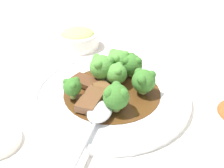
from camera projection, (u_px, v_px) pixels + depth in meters
name	position (u px, v px, depth m)	size (l,w,h in m)	color
ground_plane	(112.00, 98.00, 0.54)	(4.00, 4.00, 0.00)	silver
main_plate	(112.00, 94.00, 0.53)	(0.32, 0.32, 0.02)	white
beef_strip_0	(110.00, 93.00, 0.51)	(0.06, 0.08, 0.01)	brown
beef_strip_1	(88.00, 83.00, 0.54)	(0.05, 0.08, 0.01)	#56331E
beef_strip_2	(91.00, 100.00, 0.49)	(0.07, 0.04, 0.01)	brown
broccoli_floret_0	(144.00, 80.00, 0.51)	(0.05, 0.05, 0.05)	#8EB756
broccoli_floret_1	(115.00, 73.00, 0.53)	(0.04, 0.04, 0.05)	#8EB756
broccoli_floret_2	(116.00, 96.00, 0.46)	(0.05, 0.05, 0.05)	#8EB756
broccoli_floret_3	(102.00, 66.00, 0.54)	(0.05, 0.05, 0.06)	#7FA84C
broccoli_floret_4	(72.00, 87.00, 0.49)	(0.04, 0.04, 0.04)	#8EB756
broccoli_floret_5	(132.00, 64.00, 0.56)	(0.05, 0.05, 0.05)	#7FA84C
broccoli_floret_6	(118.00, 61.00, 0.57)	(0.05, 0.05, 0.05)	#7FA84C
serving_spoon	(96.00, 119.00, 0.45)	(0.22, 0.05, 0.01)	#B7B7BC
side_bowl_appetizer	(78.00, 38.00, 0.72)	(0.11, 0.11, 0.05)	white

